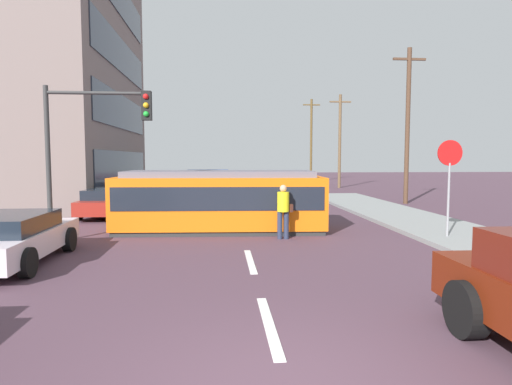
% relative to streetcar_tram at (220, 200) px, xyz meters
% --- Properties ---
extents(ground_plane, '(120.00, 120.00, 0.00)m').
position_rel_streetcar_tram_xyz_m(ground_plane, '(0.72, -0.53, -1.06)').
color(ground_plane, '#4F3644').
extents(lane_stripe_1, '(0.16, 2.40, 0.01)m').
position_rel_streetcar_tram_xyz_m(lane_stripe_1, '(0.72, -8.53, -1.06)').
color(lane_stripe_1, silver).
rests_on(lane_stripe_1, ground).
extents(lane_stripe_2, '(0.16, 2.40, 0.01)m').
position_rel_streetcar_tram_xyz_m(lane_stripe_2, '(0.72, -4.53, -1.06)').
color(lane_stripe_2, silver).
rests_on(lane_stripe_2, ground).
extents(lane_stripe_3, '(0.16, 2.40, 0.01)m').
position_rel_streetcar_tram_xyz_m(lane_stripe_3, '(0.72, 6.00, -1.06)').
color(lane_stripe_3, silver).
rests_on(lane_stripe_3, ground).
extents(lane_stripe_4, '(0.16, 2.40, 0.01)m').
position_rel_streetcar_tram_xyz_m(lane_stripe_4, '(0.72, 12.00, -1.06)').
color(lane_stripe_4, silver).
rests_on(lane_stripe_4, ground).
extents(streetcar_tram, '(7.10, 2.85, 2.06)m').
position_rel_streetcar_tram_xyz_m(streetcar_tram, '(0.00, 0.00, 0.00)').
color(streetcar_tram, orange).
rests_on(streetcar_tram, ground).
extents(city_bus, '(2.67, 5.55, 1.78)m').
position_rel_streetcar_tram_xyz_m(city_bus, '(-0.81, 9.53, -0.04)').
color(city_bus, '#375199').
rests_on(city_bus, ground).
extents(pedestrian_crossing, '(0.49, 0.36, 1.67)m').
position_rel_streetcar_tram_xyz_m(pedestrian_crossing, '(1.94, -1.73, -0.12)').
color(pedestrian_crossing, '#282E46').
rests_on(pedestrian_crossing, ground).
extents(parked_sedan_mid, '(2.11, 4.36, 1.19)m').
position_rel_streetcar_tram_xyz_m(parked_sedan_mid, '(-4.94, -4.35, -0.44)').
color(parked_sedan_mid, silver).
rests_on(parked_sedan_mid, ground).
extents(parked_sedan_far, '(2.15, 4.08, 1.19)m').
position_rel_streetcar_tram_xyz_m(parked_sedan_far, '(-4.67, 3.96, -0.44)').
color(parked_sedan_far, maroon).
rests_on(parked_sedan_far, ground).
extents(parked_sedan_furthest, '(1.97, 4.58, 1.19)m').
position_rel_streetcar_tram_xyz_m(parked_sedan_furthest, '(-4.56, 10.43, -0.44)').
color(parked_sedan_furthest, black).
rests_on(parked_sedan_furthest, ground).
extents(stop_sign, '(0.76, 0.07, 2.88)m').
position_rel_streetcar_tram_xyz_m(stop_sign, '(6.81, -2.46, 1.13)').
color(stop_sign, gray).
rests_on(stop_sign, sidewalk_curb_right).
extents(traffic_light_mast, '(3.04, 0.33, 4.56)m').
position_rel_streetcar_tram_xyz_m(traffic_light_mast, '(-3.68, -1.83, 2.17)').
color(traffic_light_mast, '#333333').
rests_on(traffic_light_mast, ground).
extents(utility_pole_mid, '(1.80, 0.24, 8.36)m').
position_rel_streetcar_tram_xyz_m(utility_pole_mid, '(10.12, 7.96, 3.30)').
color(utility_pole_mid, '#503626').
rests_on(utility_pole_mid, ground).
extents(utility_pole_far, '(1.80, 0.24, 7.73)m').
position_rel_streetcar_tram_xyz_m(utility_pole_far, '(9.97, 20.64, 2.98)').
color(utility_pole_far, brown).
rests_on(utility_pole_far, ground).
extents(utility_pole_distant, '(1.80, 0.24, 8.67)m').
position_rel_streetcar_tram_xyz_m(utility_pole_distant, '(9.64, 30.43, 3.46)').
color(utility_pole_distant, brown).
rests_on(utility_pole_distant, ground).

